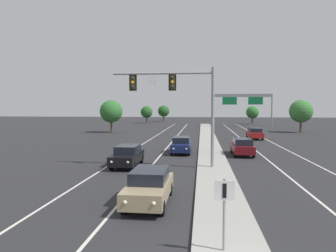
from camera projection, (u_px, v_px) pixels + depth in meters
median_island at (213, 162)px, 24.83m from camera, size 2.40×110.00×0.15m
lane_stripe_oncoming_center at (165, 150)px, 32.30m from camera, size 0.14×100.00×0.01m
lane_stripe_receding_center at (257, 151)px, 31.27m from camera, size 0.14×100.00×0.01m
edge_stripe_left at (135, 149)px, 32.66m from camera, size 0.14×100.00×0.01m
edge_stripe_right at (290, 152)px, 30.91m from camera, size 0.14×100.00×0.01m
overhead_signal_mast at (180, 95)px, 22.35m from camera, size 7.46×0.44×7.20m
median_sign_post at (224, 204)px, 9.23m from camera, size 0.60×0.10×2.20m
car_oncoming_tan at (149, 186)px, 14.32m from camera, size 1.85×4.48×1.58m
car_oncoming_black at (127, 156)px, 23.28m from camera, size 1.83×4.47×1.58m
car_oncoming_navy at (181, 145)px, 29.97m from camera, size 1.86×4.49×1.58m
car_receding_darkred at (242, 146)px, 28.66m from camera, size 1.82×4.47×1.58m
car_receding_red at (255, 133)px, 42.99m from camera, size 1.84×4.48×1.58m
highway_sign_gantry at (242, 100)px, 69.22m from camera, size 13.28×0.42×7.50m
tree_far_left_b at (147, 112)px, 84.79m from camera, size 3.27×3.27×4.74m
tree_far_left_a at (111, 111)px, 53.66m from camera, size 3.94×3.94×5.70m
tree_far_left_c at (164, 111)px, 93.45m from camera, size 3.46×3.46×5.01m
tree_far_right_b at (252, 112)px, 80.27m from camera, size 3.28×3.28×4.75m
tree_far_right_a at (301, 111)px, 53.64m from camera, size 3.97×3.97×5.74m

